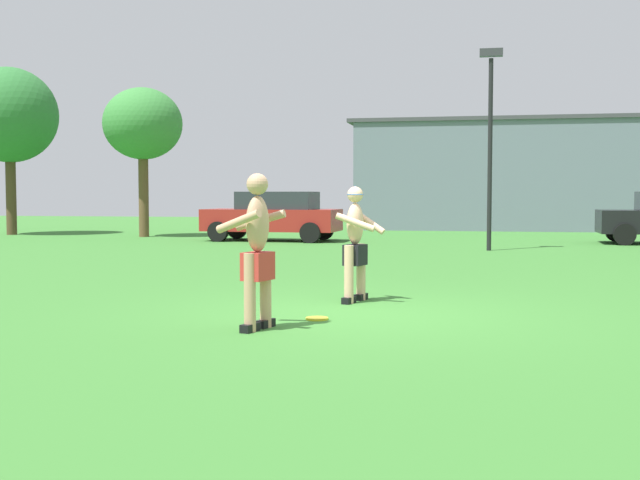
{
  "coord_description": "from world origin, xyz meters",
  "views": [
    {
      "loc": [
        1.49,
        -9.8,
        1.5
      ],
      "look_at": [
        -0.53,
        0.36,
        0.9
      ],
      "focal_mm": 44.57,
      "sensor_mm": 36.0,
      "label": 1
    }
  ],
  "objects_px": {
    "player_with_cap": "(356,239)",
    "frisbee": "(317,318)",
    "tree_near_building": "(143,125)",
    "lamp_post": "(490,126)",
    "player_in_red": "(257,247)",
    "car_red_near_post": "(273,215)",
    "tree_left_field": "(9,116)"
  },
  "relations": [
    {
      "from": "player_in_red",
      "to": "frisbee",
      "type": "relative_size",
      "value": 6.32
    },
    {
      "from": "player_with_cap",
      "to": "frisbee",
      "type": "distance_m",
      "value": 1.87
    },
    {
      "from": "player_with_cap",
      "to": "frisbee",
      "type": "xyz_separation_m",
      "value": [
        -0.21,
        -1.65,
        -0.86
      ]
    },
    {
      "from": "frisbee",
      "to": "tree_left_field",
      "type": "relative_size",
      "value": 0.04
    },
    {
      "from": "car_red_near_post",
      "to": "lamp_post",
      "type": "height_order",
      "value": "lamp_post"
    },
    {
      "from": "player_with_cap",
      "to": "lamp_post",
      "type": "relative_size",
      "value": 0.3
    },
    {
      "from": "player_in_red",
      "to": "lamp_post",
      "type": "distance_m",
      "value": 13.62
    },
    {
      "from": "lamp_post",
      "to": "tree_near_building",
      "type": "xyz_separation_m",
      "value": [
        -11.84,
        4.61,
        0.63
      ]
    },
    {
      "from": "car_red_near_post",
      "to": "lamp_post",
      "type": "relative_size",
      "value": 0.82
    },
    {
      "from": "player_in_red",
      "to": "frisbee",
      "type": "height_order",
      "value": "player_in_red"
    },
    {
      "from": "player_with_cap",
      "to": "tree_near_building",
      "type": "bearing_deg",
      "value": 122.87
    },
    {
      "from": "player_in_red",
      "to": "car_red_near_post",
      "type": "distance_m",
      "value": 16.81
    },
    {
      "from": "frisbee",
      "to": "tree_near_building",
      "type": "relative_size",
      "value": 0.05
    },
    {
      "from": "player_in_red",
      "to": "tree_near_building",
      "type": "height_order",
      "value": "tree_near_building"
    },
    {
      "from": "tree_near_building",
      "to": "car_red_near_post",
      "type": "bearing_deg",
      "value": -15.79
    },
    {
      "from": "player_with_cap",
      "to": "tree_near_building",
      "type": "xyz_separation_m",
      "value": [
        -9.88,
        15.29,
        3.05
      ]
    },
    {
      "from": "player_with_cap",
      "to": "tree_left_field",
      "type": "xyz_separation_m",
      "value": [
        -15.29,
        15.69,
        3.51
      ]
    },
    {
      "from": "frisbee",
      "to": "lamp_post",
      "type": "distance_m",
      "value": 12.94
    },
    {
      "from": "frisbee",
      "to": "car_red_near_post",
      "type": "xyz_separation_m",
      "value": [
        -4.58,
        15.5,
        0.81
      ]
    },
    {
      "from": "player_with_cap",
      "to": "lamp_post",
      "type": "bearing_deg",
      "value": 79.61
    },
    {
      "from": "player_in_red",
      "to": "car_red_near_post",
      "type": "xyz_separation_m",
      "value": [
        -4.07,
        16.31,
        -0.09
      ]
    },
    {
      "from": "frisbee",
      "to": "tree_near_building",
      "type": "distance_m",
      "value": 19.89
    },
    {
      "from": "frisbee",
      "to": "tree_near_building",
      "type": "xyz_separation_m",
      "value": [
        -9.67,
        16.94,
        3.91
      ]
    },
    {
      "from": "player_with_cap",
      "to": "car_red_near_post",
      "type": "bearing_deg",
      "value": 109.09
    },
    {
      "from": "car_red_near_post",
      "to": "lamp_post",
      "type": "distance_m",
      "value": 7.86
    },
    {
      "from": "player_in_red",
      "to": "tree_near_building",
      "type": "bearing_deg",
      "value": 117.29
    },
    {
      "from": "player_in_red",
      "to": "frisbee",
      "type": "distance_m",
      "value": 1.32
    },
    {
      "from": "frisbee",
      "to": "lamp_post",
      "type": "height_order",
      "value": "lamp_post"
    },
    {
      "from": "player_with_cap",
      "to": "tree_left_field",
      "type": "relative_size",
      "value": 0.26
    },
    {
      "from": "car_red_near_post",
      "to": "lamp_post",
      "type": "xyz_separation_m",
      "value": [
        6.75,
        -3.17,
        2.47
      ]
    },
    {
      "from": "player_in_red",
      "to": "car_red_near_post",
      "type": "relative_size",
      "value": 0.4
    },
    {
      "from": "frisbee",
      "to": "player_with_cap",
      "type": "bearing_deg",
      "value": 82.62
    }
  ]
}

